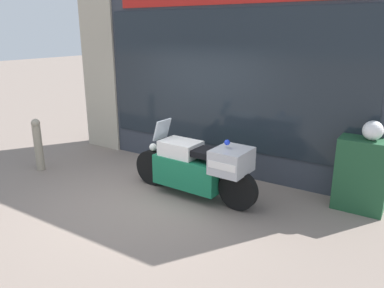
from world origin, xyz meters
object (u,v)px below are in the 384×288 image
Objects in this scene: utility_cabinet at (361,175)px; street_bollard at (38,144)px; white_helmet at (373,131)px; paramedic_motorcycle at (198,166)px.

street_bollard is at bearing -164.46° from utility_cabinet.
white_helmet is at bearing 15.28° from street_bollard.
white_helmet is (0.07, -0.01, 0.73)m from utility_cabinet.
utility_cabinet is 1.09× the size of street_bollard.
paramedic_motorcycle is 2.74m from white_helmet.
paramedic_motorcycle is 8.18× the size of white_helmet.
paramedic_motorcycle reaches higher than street_bollard.
paramedic_motorcycle is 2.58m from utility_cabinet.
white_helmet is 0.28× the size of street_bollard.
utility_cabinet is 0.73m from white_helmet.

